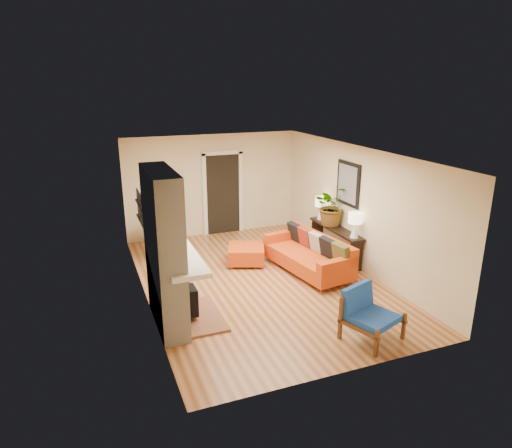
# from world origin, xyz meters

# --- Properties ---
(room_shell) EXTENTS (6.50, 6.50, 6.50)m
(room_shell) POSITION_xyz_m (0.60, 2.63, 1.24)
(room_shell) COLOR #C8834D
(room_shell) RESTS_ON ground
(fireplace) EXTENTS (1.09, 1.68, 2.60)m
(fireplace) POSITION_xyz_m (-2.00, -1.00, 1.24)
(fireplace) COLOR white
(fireplace) RESTS_ON ground
(sofa) EXTENTS (1.22, 2.24, 0.84)m
(sofa) POSITION_xyz_m (1.20, 0.09, 0.37)
(sofa) COLOR silver
(sofa) RESTS_ON ground
(ottoman) EXTENTS (1.00, 1.00, 0.39)m
(ottoman) POSITION_xyz_m (0.07, 0.97, 0.23)
(ottoman) COLOR silver
(ottoman) RESTS_ON ground
(blue_chair) EXTENTS (0.99, 0.98, 0.82)m
(blue_chair) POSITION_xyz_m (0.79, -2.55, 0.44)
(blue_chair) COLOR brown
(blue_chair) RESTS_ON ground
(dining_table) EXTENTS (0.76, 1.57, 0.83)m
(dining_table) POSITION_xyz_m (-1.58, 2.27, 0.54)
(dining_table) COLOR brown
(dining_table) RESTS_ON ground
(console_table) EXTENTS (0.34, 1.85, 0.72)m
(console_table) POSITION_xyz_m (2.07, 0.55, 0.58)
(console_table) COLOR black
(console_table) RESTS_ON ground
(lamp_near) EXTENTS (0.30, 0.30, 0.54)m
(lamp_near) POSITION_xyz_m (2.07, -0.18, 1.06)
(lamp_near) COLOR white
(lamp_near) RESTS_ON console_table
(lamp_far) EXTENTS (0.30, 0.30, 0.54)m
(lamp_far) POSITION_xyz_m (2.07, 1.26, 1.06)
(lamp_far) COLOR white
(lamp_far) RESTS_ON console_table
(houseplant) EXTENTS (0.94, 0.85, 0.93)m
(houseplant) POSITION_xyz_m (2.06, 0.75, 1.19)
(houseplant) COLOR #1E5919
(houseplant) RESTS_ON console_table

